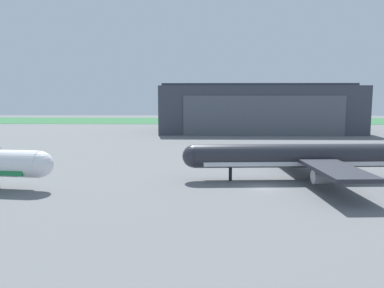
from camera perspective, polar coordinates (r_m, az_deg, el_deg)
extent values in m
plane|color=slate|center=(60.85, 10.60, -6.45)|extent=(440.00, 440.00, 0.00)
cube|color=#336D41|center=(220.69, 4.19, 3.46)|extent=(440.00, 56.00, 0.08)
cube|color=#383D47|center=(154.26, 9.72, 5.09)|extent=(75.13, 30.97, 17.81)
cube|color=#4C515B|center=(138.88, 10.59, 4.11)|extent=(57.10, 0.30, 14.25)
cube|color=#383D47|center=(154.23, 9.79, 8.62)|extent=(75.13, 7.43, 1.20)
cylinder|color=#282B33|center=(67.93, 16.80, -1.65)|extent=(38.85, 6.36, 3.98)
sphere|color=#282B33|center=(64.44, 0.26, -1.81)|extent=(3.82, 3.82, 3.82)
cube|color=silver|center=(68.10, 16.76, -2.56)|extent=(35.77, 6.21, 0.70)
cube|color=#282B33|center=(77.06, 15.13, -0.96)|extent=(7.20, 16.90, 0.56)
cube|color=#282B33|center=(59.61, 20.34, -3.48)|extent=(7.20, 16.90, 0.56)
cylinder|color=gray|center=(75.78, 14.80, -2.15)|extent=(3.91, 2.42, 2.19)
cylinder|color=gray|center=(60.79, 19.12, -4.57)|extent=(3.91, 2.42, 2.19)
cylinder|color=black|center=(65.50, 5.69, -4.43)|extent=(0.56, 0.56, 2.16)
cylinder|color=black|center=(70.88, 17.36, -3.83)|extent=(0.56, 0.56, 2.16)
cylinder|color=black|center=(67.03, 18.53, -4.50)|extent=(0.56, 0.56, 2.16)
sphere|color=white|center=(61.83, -21.54, -2.80)|extent=(3.93, 3.93, 3.93)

